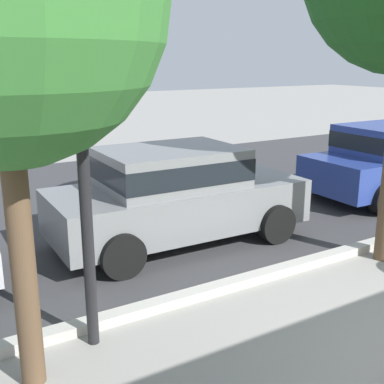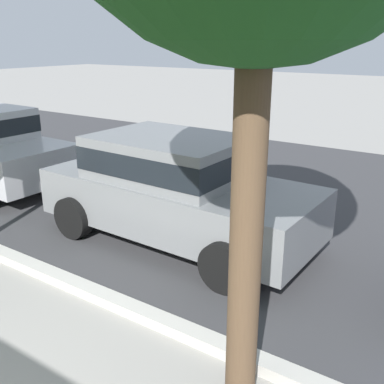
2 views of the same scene
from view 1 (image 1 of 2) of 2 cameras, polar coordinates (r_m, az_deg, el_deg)
The scene contains 4 objects.
street_surface at distance 10.78m, azimuth -4.82°, elevation -0.38°, with size 60.00×9.00×0.01m, color #38383A.
curb_stone at distance 7.16m, azimuth 12.03°, elevation -8.44°, with size 60.00×0.20×0.12m, color #B2AFA8.
parked_car_grey at distance 7.82m, azimuth -1.93°, elevation -0.02°, with size 4.14×1.99×1.56m.
lamp_post at distance 4.70m, azimuth -13.01°, elevation 10.65°, with size 0.32×0.32×3.90m.
Camera 1 is at (-4.58, -1.82, 2.90)m, focal length 45.73 mm.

